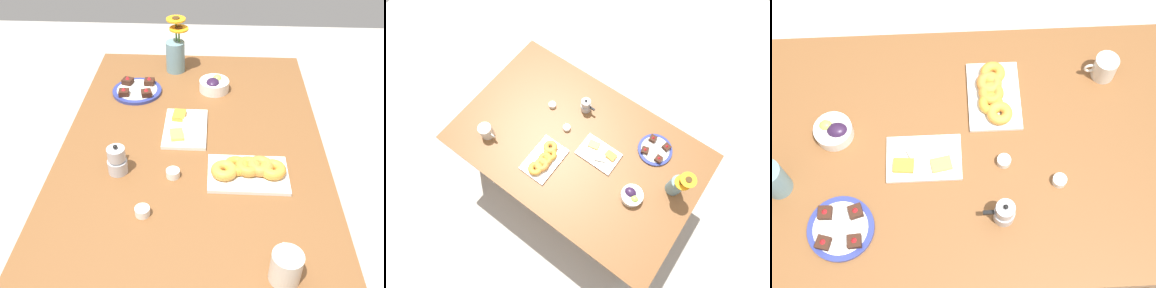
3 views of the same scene
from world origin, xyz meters
TOP-DOWN VIEW (x-y plane):
  - ground_plane at (0.00, 0.00)m, footprint 6.00×6.00m
  - dining_table at (0.00, 0.00)m, footprint 1.60×1.00m
  - coffee_mug at (-0.53, -0.28)m, footprint 0.12×0.09m
  - grape_bowl at (0.45, -0.08)m, footprint 0.13×0.13m
  - cheese_platter at (0.14, 0.04)m, footprint 0.26×0.17m
  - croissant_platter at (-0.12, -0.20)m, footprint 0.19×0.28m
  - jam_cup_honey at (-0.32, 0.14)m, footprint 0.05×0.05m
  - jam_cup_berry at (-0.14, 0.06)m, footprint 0.05×0.05m
  - dessert_plate at (0.42, 0.27)m, footprint 0.22×0.22m
  - moka_pot at (-0.12, 0.26)m, footprint 0.11×0.07m

SIDE VIEW (x-z plane):
  - ground_plane at x=0.00m, z-range 0.00..0.00m
  - dining_table at x=0.00m, z-range 0.28..1.02m
  - cheese_platter at x=0.14m, z-range 0.73..0.77m
  - dessert_plate at x=0.42m, z-range 0.72..0.78m
  - jam_cup_honey at x=-0.32m, z-range 0.74..0.77m
  - jam_cup_berry at x=-0.14m, z-range 0.74..0.77m
  - croissant_platter at x=-0.12m, z-range 0.74..0.79m
  - grape_bowl at x=0.45m, z-range 0.74..0.80m
  - moka_pot at x=-0.12m, z-range 0.73..0.85m
  - coffee_mug at x=-0.53m, z-range 0.74..0.84m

